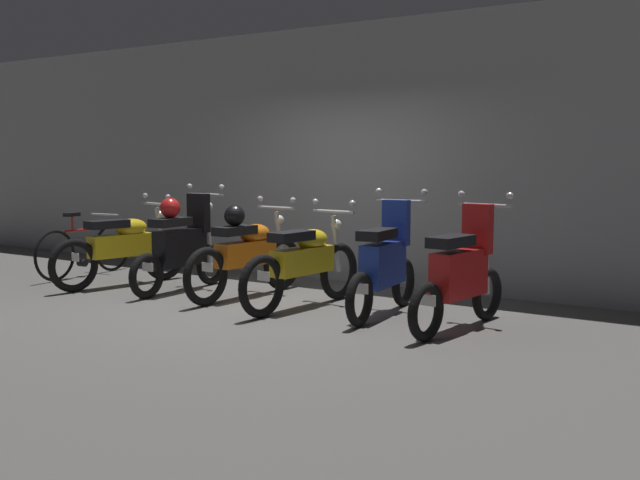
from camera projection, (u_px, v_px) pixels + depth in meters
name	position (u px, v px, depth m)	size (l,w,h in m)	color
ground_plane	(251.00, 308.00, 8.21)	(80.00, 80.00, 0.00)	#565451
back_wall	(358.00, 155.00, 9.88)	(16.00, 0.30, 3.31)	gray
motorbike_slot_0	(123.00, 247.00, 9.61)	(0.61, 1.93, 1.15)	black
motorbike_slot_1	(182.00, 245.00, 9.21)	(0.59, 1.68, 1.29)	black
motorbike_slot_2	(247.00, 252.00, 8.81)	(0.59, 1.95, 1.15)	black
motorbike_slot_3	(304.00, 263.00, 8.19)	(0.59, 1.95, 1.15)	black
motorbike_slot_4	(385.00, 264.00, 7.80)	(0.59, 1.68, 1.29)	black
motorbike_slot_5	(461.00, 274.00, 7.14)	(0.59, 1.68, 1.29)	black
bicycle	(85.00, 250.00, 10.41)	(0.50, 1.73, 0.89)	black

